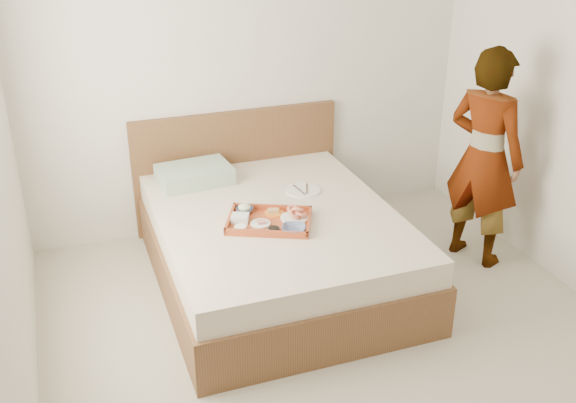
{
  "coord_description": "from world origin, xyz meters",
  "views": [
    {
      "loc": [
        -1.43,
        -2.82,
        2.53
      ],
      "look_at": [
        -0.09,
        0.9,
        0.65
      ],
      "focal_mm": 41.65,
      "sensor_mm": 36.0,
      "label": 1
    }
  ],
  "objects_px": {
    "tray": "(269,220)",
    "dinner_plate": "(303,190)",
    "bed": "(276,247)",
    "person": "(484,158)"
  },
  "relations": [
    {
      "from": "tray",
      "to": "dinner_plate",
      "type": "bearing_deg",
      "value": 70.96
    },
    {
      "from": "bed",
      "to": "tray",
      "type": "distance_m",
      "value": 0.33
    },
    {
      "from": "bed",
      "to": "person",
      "type": "relative_size",
      "value": 1.26
    },
    {
      "from": "dinner_plate",
      "to": "bed",
      "type": "bearing_deg",
      "value": -138.07
    },
    {
      "from": "tray",
      "to": "person",
      "type": "xyz_separation_m",
      "value": [
        1.59,
        -0.04,
        0.24
      ]
    },
    {
      "from": "person",
      "to": "bed",
      "type": "bearing_deg",
      "value": 58.7
    },
    {
      "from": "bed",
      "to": "dinner_plate",
      "type": "height_order",
      "value": "dinner_plate"
    },
    {
      "from": "bed",
      "to": "dinner_plate",
      "type": "distance_m",
      "value": 0.48
    },
    {
      "from": "bed",
      "to": "dinner_plate",
      "type": "xyz_separation_m",
      "value": [
        0.3,
        0.27,
        0.27
      ]
    },
    {
      "from": "bed",
      "to": "tray",
      "type": "xyz_separation_m",
      "value": [
        -0.09,
        -0.14,
        0.29
      ]
    }
  ]
}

